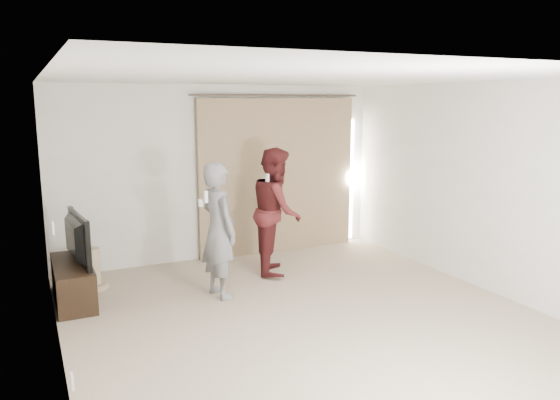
% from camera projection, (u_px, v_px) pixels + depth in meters
% --- Properties ---
extents(floor, '(5.50, 5.50, 0.00)m').
position_uv_depth(floor, '(307.00, 320.00, 5.99)').
color(floor, '#BBA98C').
rests_on(floor, ground).
extents(wall_back, '(5.00, 0.04, 2.60)m').
position_uv_depth(wall_back, '(222.00, 172.00, 8.20)').
color(wall_back, white).
rests_on(wall_back, ground).
extents(wall_left, '(0.04, 5.50, 2.60)m').
position_uv_depth(wall_left, '(53.00, 227.00, 4.70)').
color(wall_left, white).
rests_on(wall_left, ground).
extents(ceiling, '(5.00, 5.50, 0.01)m').
position_uv_depth(ceiling, '(310.00, 77.00, 5.51)').
color(ceiling, white).
rests_on(ceiling, wall_back).
extents(curtain, '(2.80, 0.11, 2.46)m').
position_uv_depth(curtain, '(279.00, 176.00, 8.53)').
color(curtain, tan).
rests_on(curtain, ground).
extents(tv_console, '(0.42, 1.22, 0.47)m').
position_uv_depth(tv_console, '(73.00, 282.00, 6.50)').
color(tv_console, black).
rests_on(tv_console, ground).
extents(tv, '(0.23, 1.04, 0.60)m').
position_uv_depth(tv, '(70.00, 239.00, 6.40)').
color(tv, black).
rests_on(tv, tv_console).
extents(scratching_post, '(0.39, 0.39, 0.53)m').
position_uv_depth(scratching_post, '(92.00, 272.00, 6.94)').
color(scratching_post, tan).
rests_on(scratching_post, ground).
extents(person_man, '(0.50, 0.67, 1.65)m').
position_uv_depth(person_man, '(219.00, 230.00, 6.57)').
color(person_man, slate).
rests_on(person_man, ground).
extents(person_woman, '(0.94, 1.04, 1.74)m').
position_uv_depth(person_woman, '(276.00, 211.00, 7.51)').
color(person_woman, '#51191B').
rests_on(person_woman, ground).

